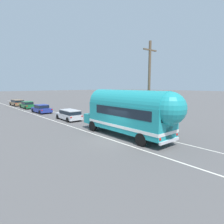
{
  "coord_description": "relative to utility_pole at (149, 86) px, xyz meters",
  "views": [
    {
      "loc": [
        -10.11,
        -11.67,
        4.53
      ],
      "look_at": [
        1.91,
        2.29,
        1.95
      ],
      "focal_mm": 30.76,
      "sensor_mm": 36.0,
      "label": 1
    }
  ],
  "objects": [
    {
      "name": "car_fourth",
      "position": [
        -2.67,
        34.53,
        -3.62
      ],
      "size": [
        2.12,
        4.74,
        1.37
      ],
      "color": "olive",
      "rests_on": "ground"
    },
    {
      "name": "car_second",
      "position": [
        -2.71,
        19.98,
        -3.69
      ],
      "size": [
        2.1,
        4.42,
        1.37
      ],
      "color": "navy",
      "rests_on": "ground"
    },
    {
      "name": "car_third",
      "position": [
        -2.49,
        27.97,
        -3.68
      ],
      "size": [
        1.91,
        4.71,
        1.37
      ],
      "color": "#196633",
      "rests_on": "ground"
    },
    {
      "name": "painted_bus",
      "position": [
        -2.5,
        -0.12,
        -2.12
      ],
      "size": [
        2.66,
        10.84,
        4.12
      ],
      "color": "teal",
      "rests_on": "ground"
    },
    {
      "name": "car_lead",
      "position": [
        -2.48,
        10.97,
        -3.64
      ],
      "size": [
        2.01,
        4.54,
        1.37
      ],
      "color": "silver",
      "rests_on": "ground"
    },
    {
      "name": "ground_plane",
      "position": [
        -4.27,
        0.28,
        -4.42
      ],
      "size": [
        300.0,
        300.0,
        0.0
      ],
      "primitive_type": "plane",
      "color": "#565454"
    },
    {
      "name": "utility_pole",
      "position": [
        0.0,
        0.0,
        0.0
      ],
      "size": [
        1.8,
        0.24,
        8.5
      ],
      "color": "brown",
      "rests_on": "ground"
    },
    {
      "name": "lane_markings",
      "position": [
        -2.63,
        12.28,
        -4.42
      ],
      "size": [
        3.67,
        80.0,
        0.01
      ],
      "color": "silver",
      "rests_on": "ground"
    }
  ]
}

